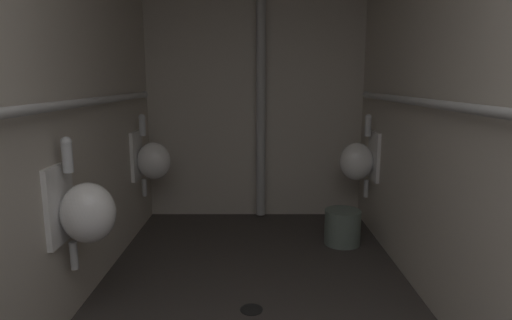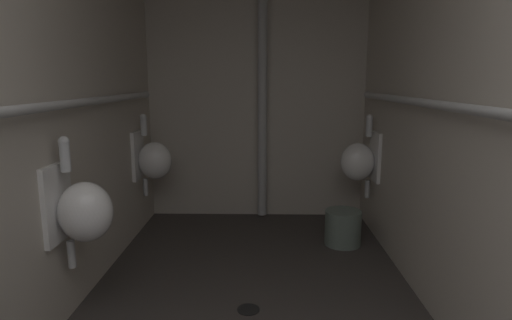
% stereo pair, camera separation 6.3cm
% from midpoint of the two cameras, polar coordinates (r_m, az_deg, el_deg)
% --- Properties ---
extents(wall_left, '(0.06, 4.16, 2.64)m').
position_cam_midpoint_polar(wall_left, '(2.54, -26.29, 7.90)').
color(wall_left, beige).
rests_on(wall_left, ground).
extents(wall_right, '(0.06, 4.16, 2.64)m').
position_cam_midpoint_polar(wall_right, '(2.51, 26.66, 7.84)').
color(wall_right, beige).
rests_on(wall_right, ground).
extents(wall_back, '(2.29, 0.06, 2.64)m').
position_cam_midpoint_polar(wall_back, '(4.31, 0.50, 9.71)').
color(wall_back, beige).
rests_on(wall_back, ground).
extents(urinal_left_mid, '(0.32, 0.30, 0.76)m').
position_cam_midpoint_polar(urinal_left_mid, '(2.55, -21.80, -6.27)').
color(urinal_left_mid, white).
extents(urinal_left_far, '(0.32, 0.30, 0.76)m').
position_cam_midpoint_polar(urinal_left_far, '(3.96, -13.32, 0.10)').
color(urinal_left_far, white).
extents(urinal_right_mid, '(0.32, 0.30, 0.76)m').
position_cam_midpoint_polar(urinal_right_mid, '(3.91, 14.29, -0.08)').
color(urinal_right_mid, white).
extents(supply_pipe_left, '(0.06, 3.39, 0.06)m').
position_cam_midpoint_polar(supply_pipe_left, '(2.54, -23.97, 6.80)').
color(supply_pipe_left, '#B2B2B2').
extents(supply_pipe_right, '(0.06, 3.42, 0.06)m').
position_cam_midpoint_polar(supply_pipe_right, '(2.46, 24.75, 6.64)').
color(supply_pipe_right, '#B2B2B2').
extents(standpipe_back_wall, '(0.09, 0.09, 2.59)m').
position_cam_midpoint_polar(standpipe_back_wall, '(4.20, 1.30, 9.68)').
color(standpipe_back_wall, '#B2B2B2').
rests_on(standpipe_back_wall, ground).
extents(floor_drain, '(0.14, 0.14, 0.01)m').
position_cam_midpoint_polar(floor_drain, '(2.77, -0.34, -19.46)').
color(floor_drain, black).
rests_on(floor_drain, ground).
extents(waste_bin, '(0.31, 0.31, 0.30)m').
position_cam_midpoint_polar(waste_bin, '(3.75, 12.11, -8.90)').
color(waste_bin, slate).
rests_on(waste_bin, ground).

